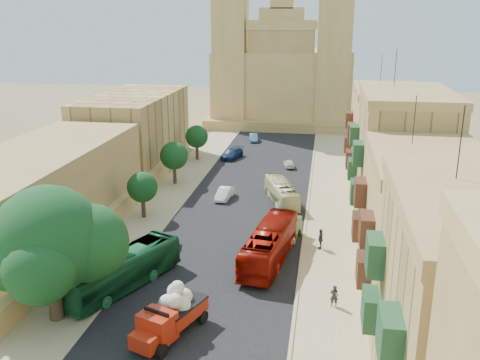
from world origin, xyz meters
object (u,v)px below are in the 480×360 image
(street_tree_c, at_px, (174,156))
(car_white_b, at_px, (289,163))
(street_tree_b, at_px, (142,187))
(bus_green_north, at_px, (123,270))
(car_white_a, at_px, (224,194))
(car_blue_a, at_px, (168,245))
(olive_pickup, at_px, (284,232))
(ficus_tree, at_px, (50,243))
(car_dkblue, at_px, (232,154))
(church, at_px, (283,74))
(car_blue_b, at_px, (254,138))
(street_tree_a, at_px, (95,236))
(pedestrian_a, at_px, (334,296))
(bus_red_east, at_px, (270,244))
(car_cream, at_px, (283,234))
(red_truck, at_px, (170,314))
(street_tree_d, at_px, (197,137))
(pedestrian_c, at_px, (321,239))
(bus_cream_east, at_px, (282,192))

(street_tree_c, xyz_separation_m, car_white_b, (13.76, 9.91, -3.08))
(street_tree_b, xyz_separation_m, bus_green_north, (3.50, -14.98, -1.78))
(bus_green_north, bearing_deg, car_white_a, 104.20)
(car_blue_a, xyz_separation_m, car_white_b, (8.76, 29.68, -0.03))
(car_white_a, bearing_deg, olive_pickup, -49.62)
(ficus_tree, xyz_separation_m, car_dkblue, (4.41, 45.45, -5.07))
(church, height_order, ficus_tree, church)
(ficus_tree, bearing_deg, street_tree_b, 91.68)
(car_blue_b, bearing_deg, car_dkblue, -108.35)
(church, distance_m, street_tree_a, 67.69)
(church, relative_size, bus_green_north, 3.30)
(car_white_a, distance_m, pedestrian_a, 25.54)
(car_blue_a, xyz_separation_m, car_blue_b, (1.62, 45.09, 0.03))
(bus_green_north, distance_m, bus_red_east, 12.64)
(street_tree_a, height_order, car_cream, street_tree_a)
(olive_pickup, bearing_deg, pedestrian_a, -67.55)
(red_truck, bearing_deg, church, 89.22)
(street_tree_d, bearing_deg, olive_pickup, -61.61)
(bus_green_north, xyz_separation_m, pedestrian_c, (15.10, 9.84, -0.56))
(car_white_b, distance_m, pedestrian_c, 27.49)
(street_tree_c, distance_m, car_cream, 21.75)
(bus_red_east, xyz_separation_m, car_blue_a, (-9.28, 0.62, -1.00))
(street_tree_b, xyz_separation_m, car_white_b, (13.76, 21.91, -2.76))
(car_blue_a, relative_size, car_white_b, 1.06)
(car_white_a, distance_m, car_blue_b, 30.21)
(street_tree_a, xyz_separation_m, street_tree_c, (0.00, 24.00, 0.74))
(street_tree_a, bearing_deg, street_tree_d, 90.00)
(bus_cream_east, xyz_separation_m, car_cream, (1.00, -10.29, -0.70))
(olive_pickup, distance_m, car_white_a, 13.59)
(bus_red_east, distance_m, pedestrian_c, 5.44)
(street_tree_b, relative_size, bus_cream_east, 0.56)
(bus_red_east, height_order, car_white_a, bus_red_east)
(red_truck, height_order, bus_red_east, red_truck)
(street_tree_a, bearing_deg, bus_red_east, 14.20)
(bus_green_north, relative_size, bus_cream_east, 1.24)
(olive_pickup, height_order, car_white_a, olive_pickup)
(street_tree_b, xyz_separation_m, car_blue_a, (5.00, -7.77, -2.72))
(bus_green_north, height_order, car_white_b, bus_green_north)
(street_tree_d, height_order, bus_red_east, street_tree_d)
(car_cream, xyz_separation_m, pedestrian_a, (4.76, -11.75, 0.30))
(street_tree_d, distance_m, car_dkblue, 5.88)
(bus_red_east, relative_size, pedestrian_c, 5.84)
(church, distance_m, street_tree_c, 44.17)
(pedestrian_c, bearing_deg, car_blue_a, -74.75)
(red_truck, bearing_deg, car_dkblue, 94.93)
(pedestrian_c, bearing_deg, street_tree_c, -128.36)
(street_tree_d, distance_m, car_blue_a, 32.29)
(bus_cream_east, height_order, car_cream, bus_cream_east)
(bus_red_east, bearing_deg, ficus_tree, 48.26)
(bus_red_east, relative_size, bus_cream_east, 1.28)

